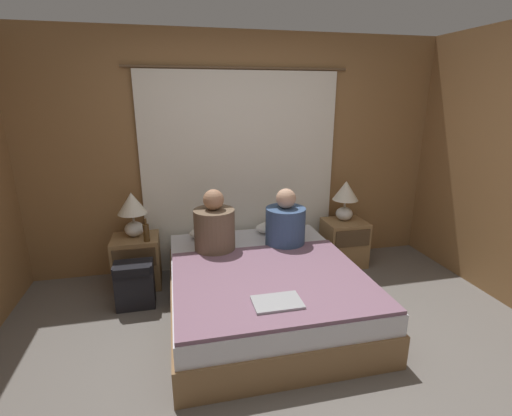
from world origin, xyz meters
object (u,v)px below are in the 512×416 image
(lamp_right, at_px, (345,196))
(beer_bottle_on_left_stand, at_px, (146,232))
(backpack_on_floor, at_px, (135,282))
(laptop_on_bed, at_px, (277,302))
(person_left_in_bed, at_px, (214,228))
(lamp_left, at_px, (132,209))
(nightstand_right, at_px, (344,242))
(pillow_right, at_px, (278,227))
(pillow_left, at_px, (213,232))
(nightstand_left, at_px, (137,261))
(person_right_in_bed, at_px, (285,224))
(bed, at_px, (263,289))

(lamp_right, bearing_deg, beer_bottle_on_left_stand, -175.57)
(backpack_on_floor, bearing_deg, beer_bottle_on_left_stand, 68.85)
(backpack_on_floor, bearing_deg, laptop_on_bed, -42.55)
(person_left_in_bed, relative_size, backpack_on_floor, 1.41)
(lamp_left, bearing_deg, laptop_on_bed, -53.40)
(nightstand_right, distance_m, person_left_in_bed, 1.59)
(pillow_right, distance_m, backpack_on_floor, 1.57)
(laptop_on_bed, height_order, backpack_on_floor, laptop_on_bed)
(pillow_left, height_order, backpack_on_floor, pillow_left)
(pillow_left, height_order, person_left_in_bed, person_left_in_bed)
(nightstand_left, bearing_deg, nightstand_right, 0.00)
(lamp_right, bearing_deg, backpack_on_floor, -168.32)
(laptop_on_bed, bearing_deg, lamp_right, 50.38)
(nightstand_left, distance_m, nightstand_right, 2.27)
(nightstand_right, height_order, pillow_left, pillow_left)
(nightstand_right, relative_size, lamp_left, 1.15)
(person_right_in_bed, height_order, laptop_on_bed, person_right_in_bed)
(bed, relative_size, laptop_on_bed, 5.63)
(pillow_right, height_order, person_left_in_bed, person_left_in_bed)
(bed, xyz_separation_m, person_right_in_bed, (0.33, 0.43, 0.44))
(bed, height_order, pillow_left, pillow_left)
(person_left_in_bed, distance_m, backpack_on_floor, 0.87)
(nightstand_left, xyz_separation_m, lamp_right, (2.27, 0.05, 0.54))
(lamp_left, distance_m, backpack_on_floor, 0.73)
(bed, distance_m, nightstand_left, 1.36)
(backpack_on_floor, bearing_deg, nightstand_right, 10.56)
(pillow_right, distance_m, beer_bottle_on_left_stand, 1.38)
(lamp_left, bearing_deg, person_left_in_bed, -25.24)
(lamp_right, relative_size, pillow_left, 0.93)
(bed, distance_m, person_right_in_bed, 0.70)
(lamp_right, height_order, pillow_right, lamp_right)
(bed, distance_m, beer_bottle_on_left_stand, 1.25)
(lamp_right, height_order, backpack_on_floor, lamp_right)
(nightstand_left, xyz_separation_m, person_right_in_bed, (1.46, -0.31, 0.40))
(lamp_left, height_order, beer_bottle_on_left_stand, lamp_left)
(person_right_in_bed, bearing_deg, person_left_in_bed, 180.00)
(nightstand_right, relative_size, beer_bottle_on_left_stand, 2.27)
(nightstand_left, relative_size, pillow_right, 1.07)
(lamp_left, xyz_separation_m, lamp_right, (2.27, 0.00, 0.00))
(person_right_in_bed, height_order, beer_bottle_on_left_stand, person_right_in_bed)
(nightstand_left, relative_size, backpack_on_floor, 1.20)
(bed, relative_size, person_left_in_bed, 3.19)
(lamp_left, bearing_deg, beer_bottle_on_left_stand, -53.13)
(pillow_right, xyz_separation_m, person_right_in_bed, (-0.03, -0.36, 0.17))
(pillow_left, bearing_deg, person_right_in_bed, -28.02)
(pillow_right, bearing_deg, laptop_on_bed, -106.05)
(beer_bottle_on_left_stand, bearing_deg, nightstand_left, 136.00)
(nightstand_right, distance_m, lamp_right, 0.54)
(bed, bearing_deg, nightstand_left, 146.74)
(bed, bearing_deg, backpack_on_floor, 164.01)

